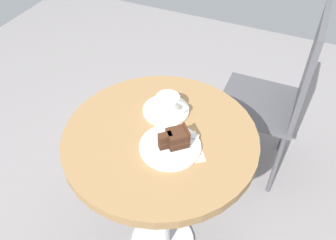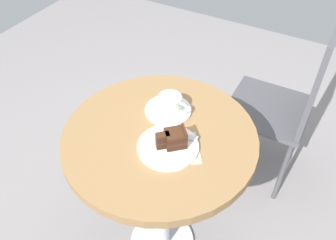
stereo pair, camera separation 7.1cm
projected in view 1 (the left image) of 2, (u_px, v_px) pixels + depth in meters
name	position (u px, v px, depth m)	size (l,w,h in m)	color
cafe_table	(161.00, 160.00, 1.28)	(0.66, 0.66, 0.74)	olive
saucer	(166.00, 110.00, 1.27)	(0.17, 0.17, 0.01)	silver
coffee_cup	(168.00, 103.00, 1.25)	(0.12, 0.08, 0.06)	silver
teaspoon	(160.00, 99.00, 1.31)	(0.05, 0.09, 0.00)	silver
cake_plate	(170.00, 147.00, 1.14)	(0.20, 0.20, 0.01)	silver
cake_slice	(176.00, 138.00, 1.12)	(0.10, 0.09, 0.06)	#381E14
fork	(184.00, 135.00, 1.17)	(0.14, 0.04, 0.00)	silver
napkin	(178.00, 149.00, 1.14)	(0.20, 0.20, 0.00)	beige
cafe_chair	(282.00, 91.00, 1.67)	(0.38, 0.38, 0.93)	#4C4C51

